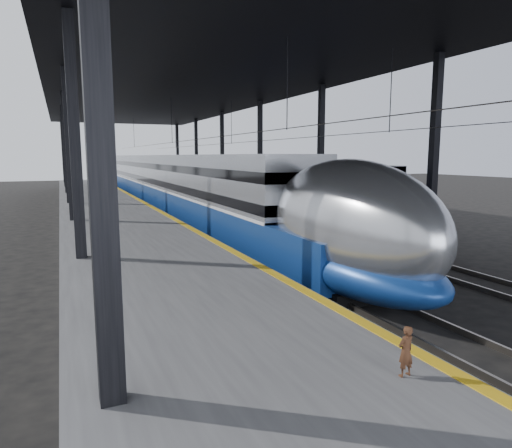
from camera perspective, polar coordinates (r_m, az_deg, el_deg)
ground at (r=13.69m, az=5.72°, el=-10.40°), size 160.00×160.00×0.00m
platform at (r=31.69m, az=-17.89°, el=0.97°), size 6.00×80.00×1.00m
yellow_strip at (r=32.00m, az=-12.94°, el=2.14°), size 0.30×80.00×0.01m
rails at (r=33.41m, az=-4.08°, el=1.00°), size 6.52×80.00×0.16m
canopy at (r=32.72m, az=-8.75°, el=16.64°), size 18.00×75.00×9.47m
tgv_train at (r=40.44m, az=-11.30°, el=5.04°), size 3.14×65.20×4.50m
second_train at (r=46.09m, az=-6.36°, el=5.44°), size 2.89×56.05×3.98m
child at (r=7.74m, az=18.20°, el=-14.86°), size 0.32×0.23×0.82m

